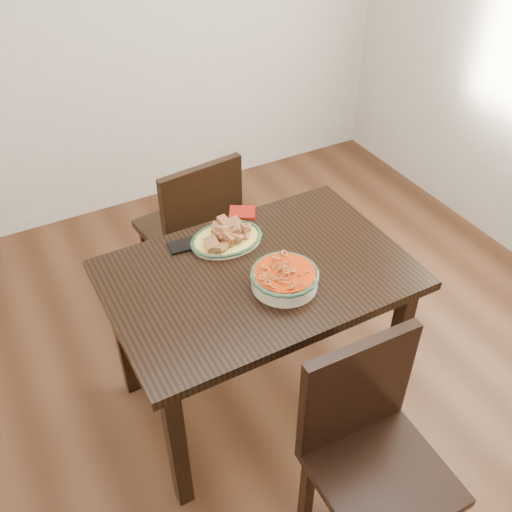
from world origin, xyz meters
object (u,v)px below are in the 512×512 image
chair_near (369,445)px  smartphone (187,244)px  dining_table (258,290)px  chair_far (194,226)px  noodle_bowl (285,276)px  fish_plate (226,233)px

chair_near → smartphone: (-0.22, 0.98, 0.26)m
dining_table → smartphone: (-0.18, 0.28, 0.11)m
chair_far → noodle_bowl: chair_far is taller
fish_plate → smartphone: bearing=160.5°
chair_near → noodle_bowl: bearing=91.1°
dining_table → chair_near: 0.72m
fish_plate → noodle_bowl: fish_plate is taller
chair_far → smartphone: chair_far is taller
dining_table → fish_plate: (-0.03, 0.22, 0.15)m
dining_table → chair_near: (0.04, -0.70, -0.15)m
chair_near → chair_far: bearing=92.5°
dining_table → chair_far: size_ratio=1.31×
chair_near → smartphone: size_ratio=5.95×
dining_table → chair_near: size_ratio=1.31×
chair_far → chair_near: bearing=84.1°
fish_plate → smartphone: (-0.15, 0.05, -0.04)m
chair_far → dining_table: bearing=81.7°
chair_far → chair_near: 1.41m
chair_far → fish_plate: chair_far is taller
dining_table → smartphone: bearing=122.7°
noodle_bowl → chair_near: bearing=-90.6°
fish_plate → noodle_bowl: 0.35m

